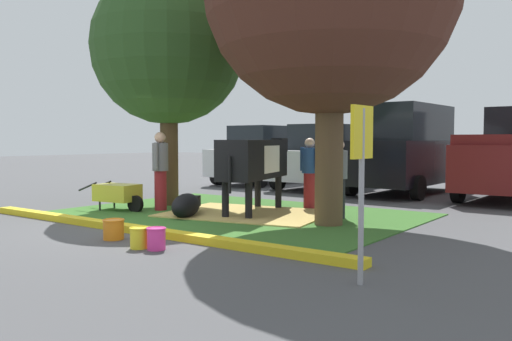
{
  "coord_description": "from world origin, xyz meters",
  "views": [
    {
      "loc": [
        7.35,
        -6.21,
        1.55
      ],
      "look_at": [
        0.77,
        2.71,
        0.9
      ],
      "focal_mm": 37.32,
      "sensor_mm": 36.0,
      "label": 1
    }
  ],
  "objects_px": {
    "person_visitor_far": "(310,171)",
    "wheelbarrow": "(118,193)",
    "bucket_orange": "(114,229)",
    "bucket_yellow": "(139,237)",
    "calf_lying": "(186,206)",
    "person_visitor_near": "(339,177)",
    "person_handler": "(160,169)",
    "bucket_pink": "(156,238)",
    "suv_black": "(406,149)",
    "hatchback_white": "(264,155)",
    "parking_sign": "(362,159)",
    "cow_holstein": "(256,160)",
    "sedan_silver": "(327,157)",
    "shade_tree_left": "(168,48)"
  },
  "relations": [
    {
      "from": "hatchback_white",
      "to": "calf_lying",
      "type": "bearing_deg",
      "value": -65.13
    },
    {
      "from": "bucket_orange",
      "to": "parking_sign",
      "type": "bearing_deg",
      "value": -1.34
    },
    {
      "from": "person_handler",
      "to": "person_visitor_far",
      "type": "height_order",
      "value": "person_handler"
    },
    {
      "from": "sedan_silver",
      "to": "person_visitor_near",
      "type": "bearing_deg",
      "value": -59.29
    },
    {
      "from": "person_handler",
      "to": "bucket_yellow",
      "type": "xyz_separation_m",
      "value": [
        2.68,
        -2.96,
        -0.76
      ]
    },
    {
      "from": "bucket_orange",
      "to": "bucket_yellow",
      "type": "relative_size",
      "value": 1.13
    },
    {
      "from": "cow_holstein",
      "to": "sedan_silver",
      "type": "height_order",
      "value": "sedan_silver"
    },
    {
      "from": "person_visitor_near",
      "to": "wheelbarrow",
      "type": "height_order",
      "value": "person_visitor_near"
    },
    {
      "from": "parking_sign",
      "to": "suv_black",
      "type": "height_order",
      "value": "suv_black"
    },
    {
      "from": "person_visitor_far",
      "to": "shade_tree_left",
      "type": "bearing_deg",
      "value": -155.81
    },
    {
      "from": "calf_lying",
      "to": "bucket_pink",
      "type": "height_order",
      "value": "calf_lying"
    },
    {
      "from": "person_visitor_far",
      "to": "hatchback_white",
      "type": "bearing_deg",
      "value": 133.7
    },
    {
      "from": "person_visitor_near",
      "to": "cow_holstein",
      "type": "bearing_deg",
      "value": -170.6
    },
    {
      "from": "person_handler",
      "to": "suv_black",
      "type": "xyz_separation_m",
      "value": [
        2.89,
        6.78,
        0.35
      ]
    },
    {
      "from": "hatchback_white",
      "to": "sedan_silver",
      "type": "distance_m",
      "value": 2.67
    },
    {
      "from": "wheelbarrow",
      "to": "bucket_yellow",
      "type": "relative_size",
      "value": 5.35
    },
    {
      "from": "person_handler",
      "to": "person_visitor_near",
      "type": "height_order",
      "value": "person_handler"
    },
    {
      "from": "cow_holstein",
      "to": "parking_sign",
      "type": "distance_m",
      "value": 5.62
    },
    {
      "from": "calf_lying",
      "to": "sedan_silver",
      "type": "relative_size",
      "value": 0.29
    },
    {
      "from": "person_visitor_far",
      "to": "parking_sign",
      "type": "height_order",
      "value": "parking_sign"
    },
    {
      "from": "cow_holstein",
      "to": "parking_sign",
      "type": "xyz_separation_m",
      "value": [
        4.17,
        -3.76,
        0.22
      ]
    },
    {
      "from": "wheelbarrow",
      "to": "bucket_orange",
      "type": "distance_m",
      "value": 3.37
    },
    {
      "from": "hatchback_white",
      "to": "cow_holstein",
      "type": "bearing_deg",
      "value": -55.86
    },
    {
      "from": "calf_lying",
      "to": "cow_holstein",
      "type": "bearing_deg",
      "value": 60.39
    },
    {
      "from": "person_handler",
      "to": "bucket_yellow",
      "type": "distance_m",
      "value": 4.07
    },
    {
      "from": "bucket_pink",
      "to": "sedan_silver",
      "type": "distance_m",
      "value": 10.21
    },
    {
      "from": "person_visitor_near",
      "to": "suv_black",
      "type": "height_order",
      "value": "suv_black"
    },
    {
      "from": "suv_black",
      "to": "calf_lying",
      "type": "bearing_deg",
      "value": -103.88
    },
    {
      "from": "person_visitor_far",
      "to": "bucket_orange",
      "type": "distance_m",
      "value": 4.95
    },
    {
      "from": "person_handler",
      "to": "wheelbarrow",
      "type": "bearing_deg",
      "value": -142.35
    },
    {
      "from": "suv_black",
      "to": "sedan_silver",
      "type": "bearing_deg",
      "value": 176.49
    },
    {
      "from": "shade_tree_left",
      "to": "bucket_yellow",
      "type": "relative_size",
      "value": 17.97
    },
    {
      "from": "cow_holstein",
      "to": "hatchback_white",
      "type": "height_order",
      "value": "hatchback_white"
    },
    {
      "from": "sedan_silver",
      "to": "wheelbarrow",
      "type": "bearing_deg",
      "value": -97.46
    },
    {
      "from": "hatchback_white",
      "to": "suv_black",
      "type": "relative_size",
      "value": 0.96
    },
    {
      "from": "calf_lying",
      "to": "person_visitor_far",
      "type": "height_order",
      "value": "person_visitor_far"
    },
    {
      "from": "person_visitor_near",
      "to": "wheelbarrow",
      "type": "relative_size",
      "value": 0.95
    },
    {
      "from": "bucket_yellow",
      "to": "calf_lying",
      "type": "bearing_deg",
      "value": 121.08
    },
    {
      "from": "parking_sign",
      "to": "bucket_pink",
      "type": "distance_m",
      "value": 3.31
    },
    {
      "from": "bucket_pink",
      "to": "cow_holstein",
      "type": "bearing_deg",
      "value": 105.85
    },
    {
      "from": "person_visitor_far",
      "to": "wheelbarrow",
      "type": "xyz_separation_m",
      "value": [
        -3.18,
        -2.69,
        -0.46
      ]
    },
    {
      "from": "calf_lying",
      "to": "suv_black",
      "type": "distance_m",
      "value": 7.44
    },
    {
      "from": "suv_black",
      "to": "bucket_yellow",
      "type": "bearing_deg",
      "value": -91.24
    },
    {
      "from": "cow_holstein",
      "to": "sedan_silver",
      "type": "bearing_deg",
      "value": 105.0
    },
    {
      "from": "hatchback_white",
      "to": "suv_black",
      "type": "bearing_deg",
      "value": -4.74
    },
    {
      "from": "cow_holstein",
      "to": "person_visitor_far",
      "type": "distance_m",
      "value": 1.37
    },
    {
      "from": "person_handler",
      "to": "bucket_pink",
      "type": "xyz_separation_m",
      "value": [
        2.95,
        -2.88,
        -0.76
      ]
    },
    {
      "from": "calf_lying",
      "to": "person_visitor_near",
      "type": "bearing_deg",
      "value": 32.37
    },
    {
      "from": "person_handler",
      "to": "hatchback_white",
      "type": "xyz_separation_m",
      "value": [
        -2.39,
        7.22,
        0.06
      ]
    },
    {
      "from": "calf_lying",
      "to": "person_visitor_near",
      "type": "relative_size",
      "value": 0.84
    }
  ]
}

